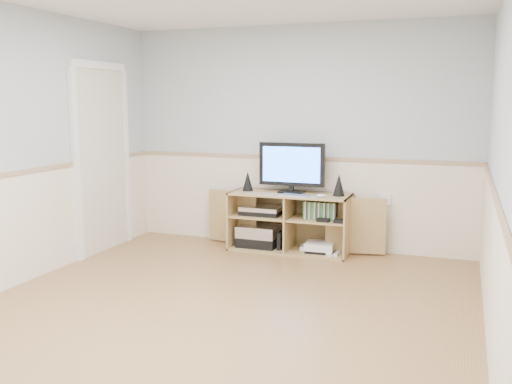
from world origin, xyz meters
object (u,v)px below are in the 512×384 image
keyboard (296,195)px  game_consoles (319,247)px  monitor (292,166)px  media_cabinet (291,221)px

keyboard → game_consoles: 0.65m
keyboard → monitor: bearing=129.5°
keyboard → game_consoles: keyboard is taller
monitor → game_consoles: size_ratio=1.65×
media_cabinet → game_consoles: 0.44m
media_cabinet → monitor: size_ratio=2.81×
media_cabinet → game_consoles: media_cabinet is taller
monitor → game_consoles: monitor is taller
monitor → game_consoles: (0.34, -0.06, -0.88)m
monitor → keyboard: size_ratio=2.31×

